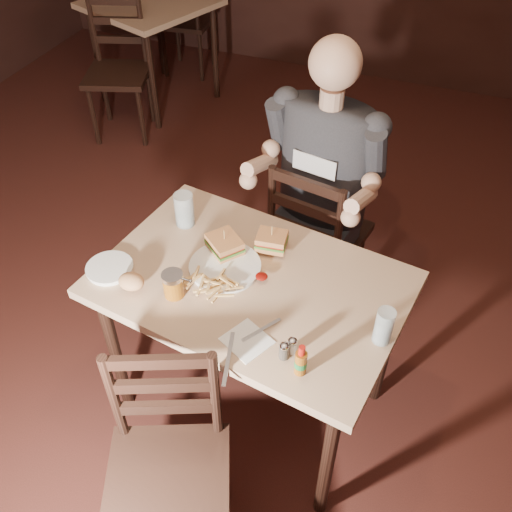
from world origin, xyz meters
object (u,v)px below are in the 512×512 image
(bg_chair_near, at_px, (117,74))
(syrup_dispenser, at_px, (173,284))
(chair_near, at_px, (168,483))
(diner, at_px, (323,152))
(glass_right, at_px, (384,326))
(glass_left, at_px, (184,210))
(main_table, at_px, (251,298))
(bg_table, at_px, (151,13))
(dinner_plate, at_px, (225,267))
(side_plate, at_px, (110,269))
(chair_far, at_px, (319,234))
(bg_chair_far, at_px, (187,21))
(hot_sauce, at_px, (301,360))

(bg_chair_near, bearing_deg, syrup_dispenser, -71.31)
(chair_near, relative_size, diner, 0.91)
(glass_right, height_order, syrup_dispenser, glass_right)
(chair_near, distance_m, glass_left, 1.00)
(main_table, xyz_separation_m, diner, (0.07, 0.66, 0.25))
(bg_table, bearing_deg, dinner_plate, -55.79)
(syrup_dispenser, relative_size, side_plate, 0.59)
(bg_table, xyz_separation_m, chair_near, (1.66, -3.02, -0.24))
(chair_far, distance_m, side_plate, 1.08)
(main_table, xyz_separation_m, glass_right, (0.50, -0.10, 0.16))
(diner, height_order, syrup_dispenser, diner)
(bg_chair_near, bearing_deg, side_plate, -76.54)
(glass_left, bearing_deg, syrup_dispenser, -69.79)
(bg_chair_far, bearing_deg, chair_near, 108.86)
(diner, bearing_deg, chair_far, 90.00)
(main_table, height_order, side_plate, side_plate)
(dinner_plate, bearing_deg, syrup_dispenser, -122.82)
(dinner_plate, distance_m, hot_sauce, 0.52)
(chair_near, bearing_deg, glass_right, 23.20)
(hot_sauce, height_order, side_plate, hot_sauce)
(chair_far, height_order, bg_chair_near, bg_chair_near)
(chair_near, height_order, glass_right, glass_right)
(bg_chair_far, xyz_separation_m, diner, (1.77, -2.26, 0.50))
(hot_sauce, bearing_deg, main_table, 132.29)
(bg_table, xyz_separation_m, syrup_dispenser, (1.48, -2.53, 0.14))
(bg_table, relative_size, bg_chair_far, 1.19)
(main_table, relative_size, chair_far, 1.36)
(dinner_plate, distance_m, side_plate, 0.43)
(bg_table, xyz_separation_m, glass_right, (2.20, -2.47, 0.16))
(glass_right, distance_m, hot_sauce, 0.30)
(bg_chair_near, distance_m, dinner_plate, 2.42)
(glass_left, xyz_separation_m, syrup_dispenser, (0.13, -0.37, -0.02))
(dinner_plate, xyz_separation_m, hot_sauce, (0.40, -0.34, 0.05))
(glass_right, height_order, hot_sauce, glass_right)
(main_table, xyz_separation_m, bg_chair_near, (-1.71, 1.82, -0.22))
(chair_far, xyz_separation_m, bg_chair_near, (-1.78, 1.11, 0.02))
(chair_far, height_order, glass_right, glass_right)
(bg_chair_far, xyz_separation_m, dinner_plate, (1.59, -2.89, 0.35))
(bg_table, height_order, side_plate, side_plate)
(bg_chair_far, distance_m, syrup_dispenser, 3.43)
(bg_table, height_order, glass_left, glass_left)
(chair_near, xyz_separation_m, bg_chair_near, (-1.66, 2.47, 0.02))
(chair_far, xyz_separation_m, chair_near, (-0.12, -1.36, -0.00))
(bg_table, distance_m, syrup_dispenser, 2.93)
(bg_chair_far, bearing_deg, glass_right, 119.99)
(bg_chair_far, height_order, bg_chair_near, bg_chair_near)
(glass_right, relative_size, hot_sauce, 1.11)
(dinner_plate, distance_m, glass_right, 0.62)
(diner, bearing_deg, glass_left, -123.16)
(main_table, height_order, bg_chair_near, bg_chair_near)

